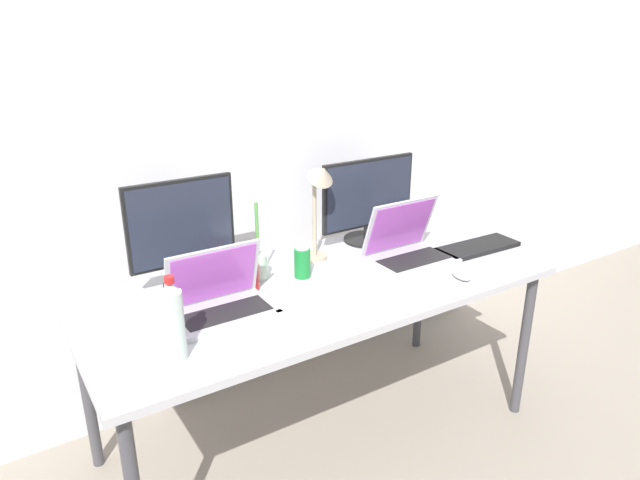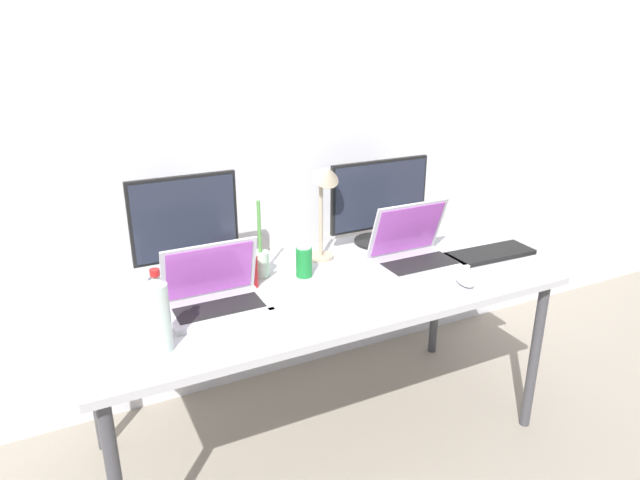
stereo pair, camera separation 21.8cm
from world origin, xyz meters
name	(u,v)px [view 1 (the left image)]	position (x,y,z in m)	size (l,w,h in m)	color
ground_plane	(320,435)	(0.00, 0.00, 0.00)	(16.00, 16.00, 0.00)	gray
wall_back	(248,119)	(0.00, 0.59, 1.30)	(7.00, 0.08, 2.60)	silver
work_desk	(320,295)	(0.00, 0.00, 0.68)	(1.84, 0.81, 0.74)	#424247
monitor_left	(182,230)	(-0.45, 0.26, 0.97)	(0.42, 0.18, 0.42)	black
monitor_center	(368,200)	(0.44, 0.27, 0.94)	(0.49, 0.22, 0.39)	black
laptop_silver	(220,299)	(-0.43, -0.02, 0.80)	(0.35, 0.23, 0.24)	#B7B7BC
laptop_secondary	(407,247)	(0.44, -0.01, 0.80)	(0.35, 0.26, 0.26)	#B7B7BC
keyboard_main	(477,247)	(0.79, -0.08, 0.75)	(0.40, 0.15, 0.02)	black
keyboard_aux	(332,307)	(-0.08, -0.21, 0.75)	(0.39, 0.14, 0.02)	white
mouse_by_keyboard	(462,275)	(0.50, -0.27, 0.76)	(0.06, 0.10, 0.03)	silver
water_bottle	(173,321)	(-0.66, -0.22, 0.87)	(0.07, 0.07, 0.27)	silver
soda_can_near_keyboard	(302,262)	(-0.03, 0.09, 0.80)	(0.07, 0.07, 0.13)	#197F33
soda_can_by_laptop	(250,275)	(-0.26, 0.09, 0.80)	(0.07, 0.07, 0.13)	red
bamboo_vase	(258,264)	(-0.18, 0.17, 0.80)	(0.07, 0.07, 0.32)	#B2D1B7
desk_lamp	(320,193)	(0.12, 0.18, 1.04)	(0.11, 0.18, 0.45)	tan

